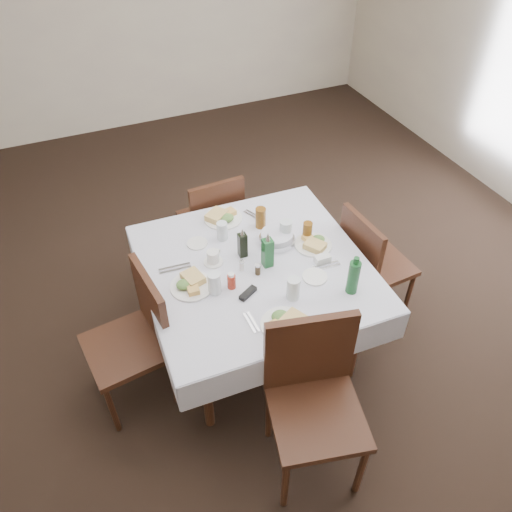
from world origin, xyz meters
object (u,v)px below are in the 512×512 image
(ketchup_bottle, at_px, (231,281))
(bread_basket, at_px, (277,238))
(water_e, at_px, (286,231))
(water_n, at_px, (222,231))
(chair_east, at_px, (369,260))
(water_w, at_px, (214,283))
(chair_south, at_px, (313,390))
(chair_north, at_px, (214,218))
(dining_table, at_px, (255,274))
(green_bottle, at_px, (353,277))
(oil_cruet_dark, at_px, (242,244))
(chair_west, at_px, (138,333))
(water_s, at_px, (293,288))
(coffee_mug, at_px, (213,257))
(oil_cruet_green, at_px, (268,252))

(ketchup_bottle, bearing_deg, bread_basket, 32.49)
(water_e, bearing_deg, water_n, 155.82)
(chair_east, bearing_deg, water_w, -176.19)
(ketchup_bottle, bearing_deg, chair_south, -76.57)
(chair_north, height_order, bread_basket, chair_north)
(dining_table, height_order, bread_basket, bread_basket)
(chair_east, xyz_separation_m, green_bottle, (-0.42, -0.39, 0.35))
(chair_north, distance_m, chair_south, 1.72)
(oil_cruet_dark, bearing_deg, bread_basket, 6.65)
(water_n, bearing_deg, dining_table, -73.75)
(water_n, height_order, water_w, water_w)
(ketchup_bottle, bearing_deg, chair_east, 4.42)
(water_w, bearing_deg, chair_east, 3.81)
(chair_east, distance_m, water_e, 0.68)
(chair_north, xyz_separation_m, green_bottle, (0.42, -1.29, 0.36))
(chair_north, height_order, chair_east, chair_east)
(bread_basket, bearing_deg, chair_west, -168.20)
(dining_table, height_order, water_e, water_e)
(water_s, distance_m, coffee_mug, 0.57)
(dining_table, distance_m, chair_north, 0.88)
(water_s, relative_size, oil_cruet_green, 0.56)
(dining_table, bearing_deg, green_bottle, -44.52)
(chair_east, bearing_deg, water_s, -158.55)
(ketchup_bottle, height_order, green_bottle, green_bottle)
(dining_table, height_order, oil_cruet_dark, oil_cruet_dark)
(ketchup_bottle, relative_size, green_bottle, 0.42)
(water_w, distance_m, coffee_mug, 0.26)
(dining_table, relative_size, water_w, 9.84)
(chair_west, bearing_deg, oil_cruet_dark, 13.49)
(dining_table, xyz_separation_m, chair_north, (0.02, 0.86, -0.17))
(oil_cruet_dark, relative_size, green_bottle, 0.82)
(chair_west, bearing_deg, chair_south, -45.98)
(water_s, bearing_deg, chair_south, -103.74)
(chair_north, relative_size, water_s, 6.25)
(ketchup_bottle, relative_size, coffee_mug, 0.87)
(chair_west, bearing_deg, water_n, 29.16)
(dining_table, xyz_separation_m, water_e, (0.29, 0.16, 0.15))
(chair_west, relative_size, water_s, 6.69)
(water_w, relative_size, bread_basket, 0.62)
(dining_table, relative_size, chair_south, 1.38)
(ketchup_bottle, bearing_deg, coffee_mug, 95.77)
(chair_south, xyz_separation_m, ketchup_bottle, (-0.17, 0.73, 0.22))
(water_w, xyz_separation_m, oil_cruet_green, (0.38, 0.09, 0.04))
(chair_west, xyz_separation_m, green_bottle, (1.23, -0.37, 0.33))
(chair_north, bearing_deg, green_bottle, -71.97)
(chair_west, height_order, bread_basket, chair_west)
(chair_west, bearing_deg, chair_north, 48.79)
(chair_south, relative_size, coffee_mug, 8.04)
(chair_north, height_order, ketchup_bottle, chair_north)
(bread_basket, bearing_deg, chair_south, -104.02)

